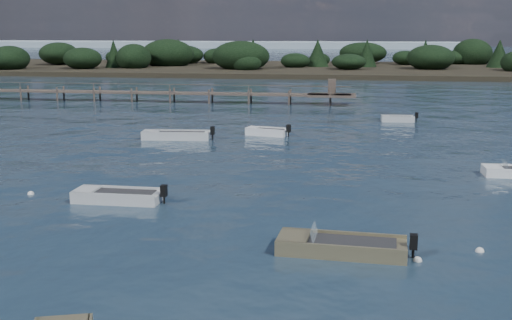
% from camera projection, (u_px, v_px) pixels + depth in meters
% --- Properties ---
extents(ground, '(400.00, 400.00, 0.00)m').
position_uv_depth(ground, '(302.00, 93.00, 79.35)').
color(ground, '#162534').
rests_on(ground, ground).
extents(tender_far_white, '(3.49, 1.90, 1.17)m').
position_uv_depth(tender_far_white, '(267.00, 133.00, 48.22)').
color(tender_far_white, silver).
rests_on(tender_far_white, ground).
extents(dinghy_mid_grey, '(4.42, 1.59, 1.12)m').
position_uv_depth(dinghy_mid_grey, '(118.00, 198.00, 29.99)').
color(dinghy_mid_grey, '#A8ACAF').
rests_on(dinghy_mid_grey, ground).
extents(dinghy_mid_white_a, '(5.02, 2.03, 1.16)m').
position_uv_depth(dinghy_mid_white_a, '(341.00, 249.00, 23.17)').
color(dinghy_mid_white_a, brown).
rests_on(dinghy_mid_white_a, ground).
extents(tender_far_grey_b, '(3.12, 1.23, 1.06)m').
position_uv_depth(tender_far_grey_b, '(398.00, 120.00, 55.22)').
color(tender_far_grey_b, '#A8ACAF').
rests_on(tender_far_grey_b, ground).
extents(dinghy_extra_a, '(5.31, 1.82, 1.23)m').
position_uv_depth(dinghy_extra_a, '(176.00, 137.00, 46.60)').
color(dinghy_extra_a, '#A8ACAF').
rests_on(dinghy_extra_a, ground).
extents(buoy_b, '(0.32, 0.32, 0.32)m').
position_uv_depth(buoy_b, '(418.00, 261.00, 22.39)').
color(buoy_b, silver).
rests_on(buoy_b, ground).
extents(buoy_c, '(0.32, 0.32, 0.32)m').
position_uv_depth(buoy_c, '(31.00, 194.00, 31.29)').
color(buoy_c, silver).
rests_on(buoy_c, ground).
extents(buoy_e, '(0.32, 0.32, 0.32)m').
position_uv_depth(buoy_e, '(288.00, 130.00, 50.78)').
color(buoy_e, silver).
rests_on(buoy_e, ground).
extents(buoy_extra_a, '(0.32, 0.32, 0.32)m').
position_uv_depth(buoy_extra_a, '(480.00, 252.00, 23.32)').
color(buoy_extra_a, silver).
rests_on(buoy_extra_a, ground).
extents(jetty, '(64.50, 3.20, 3.40)m').
position_uv_depth(jetty, '(97.00, 92.00, 70.58)').
color(jetty, '#4F423A').
rests_on(jetty, ground).
extents(far_headland, '(190.00, 40.00, 5.80)m').
position_uv_depth(far_headland, '(459.00, 61.00, 114.19)').
color(far_headland, black).
rests_on(far_headland, ground).
extents(distant_haze, '(280.00, 20.00, 2.40)m').
position_uv_depth(distant_haze, '(109.00, 47.00, 256.73)').
color(distant_haze, '#8CA0AE').
rests_on(distant_haze, ground).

